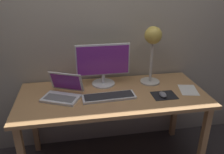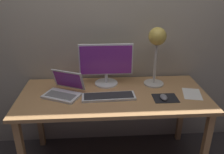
{
  "view_description": "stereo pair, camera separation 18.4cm",
  "coord_description": "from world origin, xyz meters",
  "views": [
    {
      "loc": [
        -0.31,
        -1.72,
        1.66
      ],
      "look_at": [
        -0.02,
        -0.05,
        0.92
      ],
      "focal_mm": 36.82,
      "sensor_mm": 36.0,
      "label": 1
    },
    {
      "loc": [
        -0.12,
        -1.74,
        1.66
      ],
      "look_at": [
        -0.02,
        -0.05,
        0.92
      ],
      "focal_mm": 36.82,
      "sensor_mm": 36.0,
      "label": 2
    }
  ],
  "objects": [
    {
      "name": "back_wall",
      "position": [
        0.0,
        0.4,
        1.3
      ],
      "size": [
        4.8,
        0.06,
        2.6
      ],
      "primitive_type": "cube",
      "color": "#B2A893",
      "rests_on": "ground"
    },
    {
      "name": "desk",
      "position": [
        0.0,
        0.0,
        0.66
      ],
      "size": [
        1.6,
        0.7,
        0.74
      ],
      "color": "tan",
      "rests_on": "ground"
    },
    {
      "name": "monitor",
      "position": [
        -0.05,
        0.2,
        0.95
      ],
      "size": [
        0.48,
        0.21,
        0.38
      ],
      "color": "silver",
      "rests_on": "desk"
    },
    {
      "name": "keyboard_main",
      "position": [
        -0.05,
        -0.07,
        0.75
      ],
      "size": [
        0.45,
        0.16,
        0.03
      ],
      "color": "silver",
      "rests_on": "desk"
    },
    {
      "name": "laptop",
      "position": [
        -0.41,
        0.03,
        0.8
      ],
      "size": [
        0.37,
        0.34,
        0.19
      ],
      "color": "silver",
      "rests_on": "desk"
    },
    {
      "name": "desk_lamp",
      "position": [
        0.39,
        0.17,
        1.13
      ],
      "size": [
        0.18,
        0.18,
        0.53
      ],
      "color": "beige",
      "rests_on": "desk"
    },
    {
      "name": "mousepad",
      "position": [
        0.42,
        -0.11,
        0.74
      ],
      "size": [
        0.2,
        0.16,
        0.0
      ],
      "primitive_type": "cube",
      "color": "black",
      "rests_on": "desk"
    },
    {
      "name": "mouse",
      "position": [
        0.4,
        -0.12,
        0.76
      ],
      "size": [
        0.06,
        0.1,
        0.03
      ],
      "primitive_type": "ellipsoid",
      "color": "slate",
      "rests_on": "mousepad"
    },
    {
      "name": "paper_sheet_near_mouse",
      "position": [
        0.67,
        -0.04,
        0.74
      ],
      "size": [
        0.19,
        0.24,
        0.0
      ],
      "primitive_type": "cube",
      "rotation": [
        0.0,
        0.0,
        -0.23
      ],
      "color": "white",
      "rests_on": "desk"
    }
  ]
}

